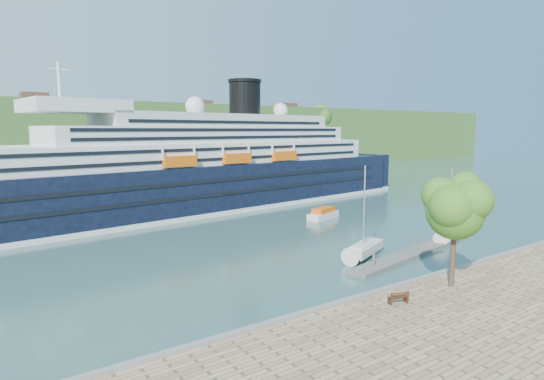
{
  "coord_description": "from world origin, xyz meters",
  "views": [
    {
      "loc": [
        -41.62,
        -25.77,
        14.96
      ],
      "look_at": [
        -2.72,
        30.0,
        5.88
      ],
      "focal_mm": 30.0,
      "sensor_mm": 36.0,
      "label": 1
    }
  ],
  "objects": [
    {
      "name": "floating_pontoon",
      "position": [
        0.88,
        7.78,
        0.22
      ],
      "size": [
        20.18,
        5.78,
        0.45
      ],
      "primitive_type": null,
      "rotation": [
        0.0,
        0.0,
        0.17
      ],
      "color": "#65605A",
      "rests_on": "ground"
    },
    {
      "name": "sailboat_white_far",
      "position": [
        12.66,
        9.84,
        4.7
      ],
      "size": [
        7.55,
        4.17,
        9.4
      ],
      "primitive_type": null,
      "rotation": [
        0.0,
        0.0,
        0.31
      ],
      "color": "silver",
      "rests_on": "ground"
    },
    {
      "name": "sailboat_white_near",
      "position": [
        -2.84,
        10.71,
        5.19
      ],
      "size": [
        8.27,
        5.16,
        10.38
      ],
      "primitive_type": null,
      "rotation": [
        0.0,
        0.0,
        0.4
      ],
      "color": "silver",
      "rests_on": "ground"
    },
    {
      "name": "cruise_ship",
      "position": [
        -5.28,
        50.77,
        12.39
      ],
      "size": [
        111.48,
        29.87,
        24.78
      ],
      "primitive_type": null,
      "rotation": [
        0.0,
        0.0,
        0.13
      ],
      "color": "black",
      "rests_on": "ground"
    },
    {
      "name": "quay_coping",
      "position": [
        0.0,
        -0.2,
        1.15
      ],
      "size": [
        220.0,
        0.5,
        0.3
      ],
      "primitive_type": "cube",
      "color": "slate",
      "rests_on": "promenade"
    },
    {
      "name": "tender_launch",
      "position": [
        8.6,
        31.11,
        0.93
      ],
      "size": [
        7.15,
        4.25,
        1.87
      ],
      "primitive_type": null,
      "rotation": [
        0.0,
        0.0,
        0.31
      ],
      "color": "#E75D0D",
      "rests_on": "ground"
    },
    {
      "name": "ground",
      "position": [
        0.0,
        0.0,
        0.0
      ],
      "size": [
        400.0,
        400.0,
        0.0
      ],
      "primitive_type": "plane",
      "color": "#2F5452",
      "rests_on": "ground"
    },
    {
      "name": "promenade_tree",
      "position": [
        -5.9,
        -2.76,
        6.55
      ],
      "size": [
        6.7,
        6.7,
        11.09
      ],
      "primitive_type": null,
      "color": "#2A631A",
      "rests_on": "promenade"
    },
    {
      "name": "far_hillside",
      "position": [
        0.0,
        145.0,
        12.0
      ],
      "size": [
        400.0,
        50.0,
        24.0
      ],
      "primitive_type": "cube",
      "color": "#375923",
      "rests_on": "ground"
    },
    {
      "name": "park_bench",
      "position": [
        -13.18,
        -2.77,
        1.56
      ],
      "size": [
        1.89,
        1.25,
        1.12
      ],
      "primitive_type": null,
      "rotation": [
        0.0,
        0.0,
        -0.33
      ],
      "color": "#402212",
      "rests_on": "promenade"
    }
  ]
}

